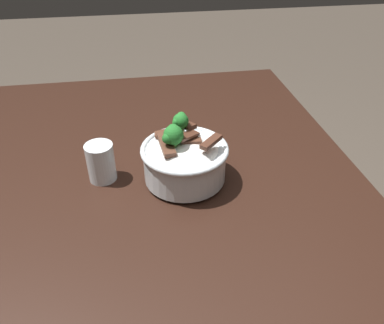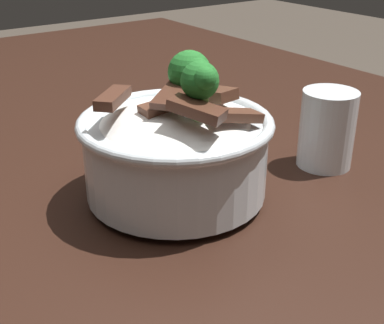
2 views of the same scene
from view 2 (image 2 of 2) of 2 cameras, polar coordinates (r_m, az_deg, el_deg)
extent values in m
cube|color=black|center=(0.73, -3.19, 0.48)|extent=(1.58, 1.02, 0.05)
cube|color=black|center=(1.65, -3.74, 0.01)|extent=(0.07, 0.07, 0.75)
cylinder|color=silver|center=(0.57, -1.71, -3.51)|extent=(0.08, 0.08, 0.01)
cylinder|color=silver|center=(0.55, -1.76, 0.48)|extent=(0.19, 0.19, 0.08)
torus|color=silver|center=(0.53, -1.82, 4.35)|extent=(0.20, 0.20, 0.01)
ellipsoid|color=white|center=(0.54, -1.80, 2.85)|extent=(0.17, 0.17, 0.07)
cube|color=#4C2B1E|center=(0.52, -8.59, 6.93)|extent=(0.06, 0.06, 0.01)
cube|color=#563323|center=(0.51, 4.65, 5.10)|extent=(0.03, 0.06, 0.02)
cube|color=#563323|center=(0.52, -3.21, 5.97)|extent=(0.02, 0.05, 0.01)
cube|color=#4C2B1E|center=(0.52, -2.14, 7.31)|extent=(0.06, 0.06, 0.01)
cube|color=#4C2B1E|center=(0.48, 0.54, 5.76)|extent=(0.06, 0.05, 0.02)
cube|color=#563323|center=(0.56, 1.23, 7.60)|extent=(0.08, 0.04, 0.02)
cylinder|color=#6BA84C|center=(0.55, -0.27, 7.17)|extent=(0.01, 0.01, 0.02)
sphere|color=#237028|center=(0.54, -0.28, 9.76)|extent=(0.04, 0.04, 0.04)
sphere|color=#237028|center=(0.53, 0.56, 9.81)|extent=(0.03, 0.03, 0.03)
sphere|color=#237028|center=(0.56, 0.37, 10.03)|extent=(0.02, 0.02, 0.02)
cylinder|color=#7AB256|center=(0.50, 0.83, 5.81)|extent=(0.02, 0.02, 0.03)
sphere|color=#237028|center=(0.49, 0.85, 8.87)|extent=(0.04, 0.04, 0.04)
sphere|color=#237028|center=(0.48, 1.40, 9.08)|extent=(0.02, 0.02, 0.02)
sphere|color=#237028|center=(0.50, 1.42, 9.42)|extent=(0.02, 0.02, 0.02)
cylinder|color=white|center=(0.66, 14.08, -0.05)|extent=(0.06, 0.06, 0.00)
cylinder|color=white|center=(0.65, 14.49, 3.50)|extent=(0.07, 0.07, 0.09)
cylinder|color=silver|center=(0.66, 14.24, 1.29)|extent=(0.06, 0.06, 0.03)
camera|label=1|loc=(1.22, -21.41, 37.26)|focal=35.44mm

